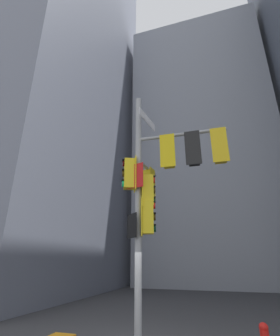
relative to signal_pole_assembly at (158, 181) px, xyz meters
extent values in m
cube|color=slate|center=(-15.60, 9.71, 16.88)|extent=(17.22, 17.22, 43.07)
cube|color=#9399A3|center=(0.98, 22.47, 10.36)|extent=(14.51, 14.51, 30.03)
cylinder|color=#9EA0A3|center=(-0.62, -0.11, -0.73)|extent=(0.20, 0.20, 7.85)
cylinder|color=#9EA0A3|center=(0.84, -0.06, 1.53)|extent=(2.91, 0.22, 0.11)
cylinder|color=#9EA0A3|center=(-0.53, 0.70, 0.75)|extent=(0.27, 1.63, 0.11)
cube|color=yellow|center=(0.41, -0.26, 0.93)|extent=(0.48, 0.05, 1.14)
cube|color=yellow|center=(0.40, -0.07, 0.93)|extent=(0.35, 0.35, 1.00)
cylinder|color=red|center=(0.39, 0.13, 1.28)|extent=(0.20, 0.07, 0.20)
cube|color=black|center=(0.39, 0.13, 1.40)|extent=(0.22, 0.08, 0.02)
cylinder|color=#3C2C06|center=(0.39, 0.13, 0.93)|extent=(0.20, 0.07, 0.20)
cube|color=black|center=(0.39, 0.13, 1.05)|extent=(0.22, 0.08, 0.02)
cylinder|color=#06311C|center=(0.39, 0.13, 0.58)|extent=(0.20, 0.07, 0.20)
cube|color=black|center=(0.39, 0.13, 0.70)|extent=(0.22, 0.08, 0.02)
cube|color=black|center=(1.21, -0.23, 0.93)|extent=(0.48, 0.05, 1.14)
cube|color=black|center=(1.20, -0.04, 0.93)|extent=(0.35, 0.35, 1.00)
cylinder|color=red|center=(1.19, 0.16, 1.28)|extent=(0.20, 0.07, 0.20)
cube|color=black|center=(1.19, 0.16, 1.40)|extent=(0.22, 0.08, 0.02)
cylinder|color=#3C2C06|center=(1.19, 0.16, 0.93)|extent=(0.20, 0.07, 0.20)
cube|color=black|center=(1.19, 0.16, 1.05)|extent=(0.22, 0.08, 0.02)
cylinder|color=#06311C|center=(1.19, 0.16, 0.58)|extent=(0.20, 0.07, 0.20)
cube|color=black|center=(1.19, 0.16, 0.70)|extent=(0.22, 0.08, 0.02)
cube|color=gold|center=(2.01, -0.20, 0.93)|extent=(0.48, 0.05, 1.14)
cube|color=gold|center=(2.00, -0.01, 0.93)|extent=(0.35, 0.35, 1.00)
cylinder|color=#360605|center=(1.99, 0.19, 1.28)|extent=(0.20, 0.07, 0.20)
cube|color=black|center=(1.99, 0.19, 1.40)|extent=(0.22, 0.08, 0.02)
cylinder|color=yellow|center=(1.99, 0.19, 0.93)|extent=(0.20, 0.07, 0.20)
cube|color=black|center=(1.99, 0.19, 1.05)|extent=(0.22, 0.08, 0.02)
cylinder|color=#06311C|center=(1.99, 0.19, 0.58)|extent=(0.20, 0.07, 0.20)
cube|color=black|center=(1.99, 0.19, 0.70)|extent=(0.22, 0.08, 0.02)
cube|color=yellow|center=(-0.35, 0.68, 0.15)|extent=(0.08, 0.48, 1.14)
cube|color=yellow|center=(-0.53, 0.70, 0.15)|extent=(0.37, 0.37, 1.00)
cylinder|color=#360605|center=(-0.73, 0.72, 0.50)|extent=(0.08, 0.20, 0.20)
cube|color=black|center=(-0.74, 0.72, 0.62)|extent=(0.09, 0.23, 0.02)
cylinder|color=yellow|center=(-0.73, 0.72, 0.15)|extent=(0.08, 0.20, 0.20)
cube|color=black|center=(-0.74, 0.72, 0.27)|extent=(0.09, 0.23, 0.02)
cylinder|color=#06311C|center=(-0.73, 0.72, -0.20)|extent=(0.08, 0.20, 0.20)
cube|color=black|center=(-0.74, 0.72, -0.08)|extent=(0.09, 0.23, 0.02)
cube|color=yellow|center=(-0.72, -0.16, 0.27)|extent=(0.23, 0.45, 1.14)
cube|color=yellow|center=(-0.89, -0.24, 0.27)|extent=(0.45, 0.45, 1.00)
cylinder|color=#360605|center=(-1.07, -0.32, 0.62)|extent=(0.14, 0.21, 0.20)
cube|color=black|center=(-1.08, -0.33, 0.74)|extent=(0.16, 0.23, 0.02)
cylinder|color=#3C2C06|center=(-1.07, -0.32, 0.27)|extent=(0.14, 0.21, 0.20)
cube|color=black|center=(-1.08, -0.33, 0.39)|extent=(0.16, 0.23, 0.02)
cylinder|color=#19C672|center=(-1.07, -0.32, -0.08)|extent=(0.14, 0.21, 0.20)
cube|color=black|center=(-1.08, -0.33, 0.04)|extent=(0.16, 0.23, 0.02)
cube|color=yellow|center=(-0.51, -0.09, -1.13)|extent=(0.14, 0.47, 1.14)
cube|color=yellow|center=(-0.32, -0.04, -1.13)|extent=(0.41, 0.41, 1.00)
cylinder|color=red|center=(-0.13, 0.01, -0.78)|extent=(0.11, 0.21, 0.20)
cube|color=black|center=(-0.12, 0.01, -0.66)|extent=(0.12, 0.23, 0.02)
cylinder|color=#3C2C06|center=(-0.13, 0.01, -1.13)|extent=(0.11, 0.21, 0.20)
cube|color=black|center=(-0.12, 0.01, -1.01)|extent=(0.12, 0.23, 0.02)
cylinder|color=#06311C|center=(-0.13, 0.01, -1.48)|extent=(0.11, 0.21, 0.20)
cube|color=black|center=(-0.12, 0.01, -1.36)|extent=(0.12, 0.23, 0.02)
cube|color=yellow|center=(-0.51, -0.07, -0.27)|extent=(0.21, 0.46, 1.14)
cube|color=yellow|center=(-0.34, 0.00, -0.27)|extent=(0.44, 0.44, 1.00)
cylinder|color=red|center=(-0.15, 0.08, 0.08)|extent=(0.13, 0.21, 0.20)
cube|color=black|center=(-0.15, 0.08, 0.20)|extent=(0.15, 0.23, 0.02)
cylinder|color=#3C2C06|center=(-0.15, 0.08, -0.27)|extent=(0.13, 0.21, 0.20)
cube|color=black|center=(-0.15, 0.08, -0.15)|extent=(0.15, 0.23, 0.02)
cylinder|color=#06311C|center=(-0.15, 0.08, -0.62)|extent=(0.13, 0.21, 0.20)
cube|color=black|center=(-0.15, 0.08, -0.50)|extent=(0.15, 0.23, 0.02)
cube|color=white|center=(-0.27, -0.16, 2.24)|extent=(0.21, 1.30, 0.28)
cube|color=#19479E|center=(-0.27, -0.16, 2.24)|extent=(0.20, 1.26, 0.24)
cube|color=red|center=(-0.67, -0.32, 0.15)|extent=(0.62, 0.19, 0.80)
cube|color=white|center=(-0.67, -0.32, 0.15)|extent=(0.58, 0.17, 0.76)
cube|color=black|center=(-0.77, -0.27, -1.40)|extent=(0.44, 0.43, 0.72)
cube|color=white|center=(-0.77, -0.27, -1.40)|extent=(0.41, 0.40, 0.68)
sphere|color=red|center=(2.55, 0.66, -4.00)|extent=(0.23, 0.23, 0.23)
camera|label=1|loc=(1.72, -7.36, -2.38)|focal=26.27mm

